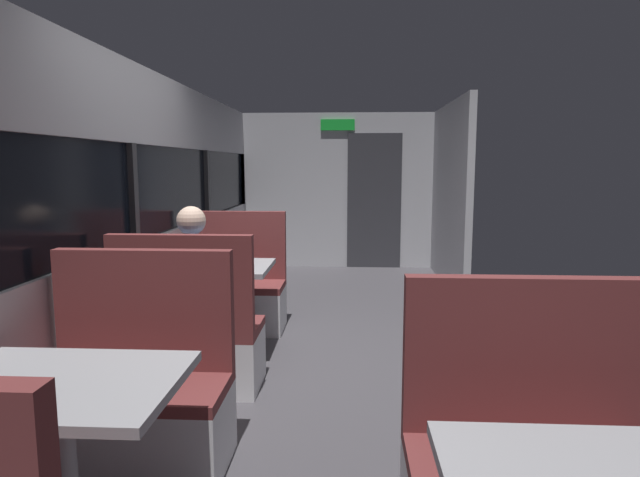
{
  "coord_description": "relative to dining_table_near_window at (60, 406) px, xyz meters",
  "views": [
    {
      "loc": [
        0.2,
        -3.98,
        1.54
      ],
      "look_at": [
        -0.08,
        0.95,
        0.87
      ],
      "focal_mm": 30.47,
      "sensor_mm": 36.0,
      "label": 1
    }
  ],
  "objects": [
    {
      "name": "bench_near_window_facing_entry",
      "position": [
        0.0,
        0.7,
        -0.31
      ],
      "size": [
        0.95,
        0.5,
        1.1
      ],
      "color": "silver",
      "rests_on": "ground_plane"
    },
    {
      "name": "ground_plane",
      "position": [
        0.89,
        2.09,
        -0.65
      ],
      "size": [
        3.3,
        9.2,
        0.02
      ],
      "primitive_type": "cube",
      "color": "#423F44"
    },
    {
      "name": "carriage_window_panel_left",
      "position": [
        -0.56,
        2.09,
        0.47
      ],
      "size": [
        0.09,
        8.48,
        2.3
      ],
      "color": "#B2B2B7",
      "rests_on": "ground_plane"
    },
    {
      "name": "seated_passenger",
      "position": [
        0.0,
        1.73,
        -0.1
      ],
      "size": [
        0.47,
        0.55,
        1.26
      ],
      "color": "#26262D",
      "rests_on": "ground_plane"
    },
    {
      "name": "carriage_aisle_panel_right",
      "position": [
        2.34,
        5.09,
        0.51
      ],
      "size": [
        0.08,
        2.4,
        2.3
      ],
      "primitive_type": "cube",
      "color": "#B2B2B7",
      "rests_on": "ground_plane"
    },
    {
      "name": "dining_table_mid_window",
      "position": [
        0.0,
        2.36,
        0.0
      ],
      "size": [
        0.9,
        0.7,
        0.74
      ],
      "color": "#9E9EA3",
      "rests_on": "ground_plane"
    },
    {
      "name": "bench_mid_window_facing_end",
      "position": [
        0.0,
        1.66,
        -0.31
      ],
      "size": [
        0.95,
        0.5,
        1.1
      ],
      "color": "silver",
      "rests_on": "ground_plane"
    },
    {
      "name": "dining_table_near_window",
      "position": [
        0.0,
        0.0,
        0.0
      ],
      "size": [
        0.9,
        0.7,
        0.74
      ],
      "color": "#9E9EA3",
      "rests_on": "ground_plane"
    },
    {
      "name": "bench_mid_window_facing_entry",
      "position": [
        0.0,
        3.05,
        -0.31
      ],
      "size": [
        0.95,
        0.5,
        1.1
      ],
      "color": "silver",
      "rests_on": "ground_plane"
    },
    {
      "name": "carriage_end_bulkhead",
      "position": [
        0.95,
        6.28,
        0.5
      ],
      "size": [
        2.9,
        0.11,
        2.3
      ],
      "color": "#B2B2B7",
      "rests_on": "ground_plane"
    }
  ]
}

